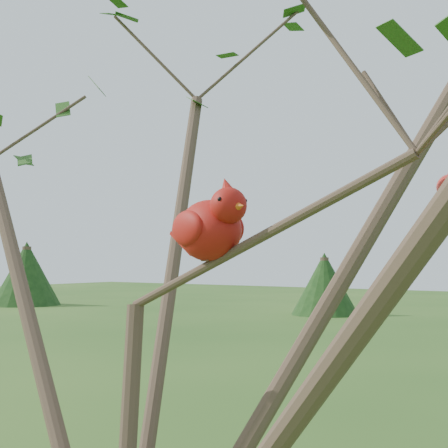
# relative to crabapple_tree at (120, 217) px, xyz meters

# --- Properties ---
(crabapple_tree) EXTENTS (2.35, 2.05, 2.95)m
(crabapple_tree) POSITION_rel_crabapple_tree_xyz_m (0.00, 0.00, 0.00)
(crabapple_tree) COLOR #473526
(crabapple_tree) RESTS_ON ground
(cardinal) EXTENTS (0.23, 0.16, 0.17)m
(cardinal) POSITION_rel_crabapple_tree_xyz_m (0.13, 0.11, -0.02)
(cardinal) COLOR red
(cardinal) RESTS_ON ground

